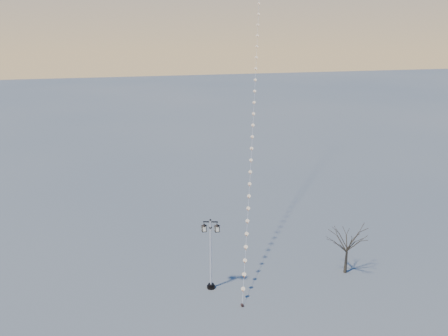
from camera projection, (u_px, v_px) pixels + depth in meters
name	position (u px, v px, depth m)	size (l,w,h in m)	color
ground	(234.00, 293.00, 31.76)	(300.00, 300.00, 0.00)	#5C5F5D
street_lamp	(211.00, 251.00, 31.52)	(1.33, 0.71, 5.37)	black
bare_tree	(348.00, 240.00, 33.64)	(2.36, 2.36, 3.91)	#312B21
kite_train	(256.00, 51.00, 41.60)	(12.06, 32.38, 31.72)	black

